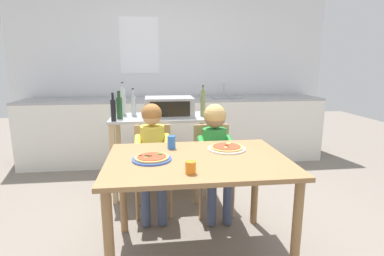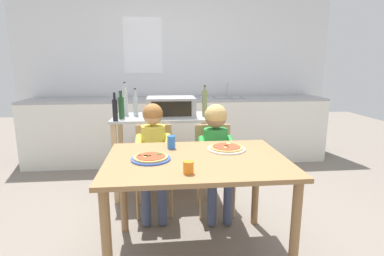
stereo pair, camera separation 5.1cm
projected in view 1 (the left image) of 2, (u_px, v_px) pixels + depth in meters
name	position (u px, v px, depth m)	size (l,w,h in m)	color
ground_plane	(184.00, 195.00, 3.26)	(10.44, 10.44, 0.00)	slate
back_wall_tiled	(173.00, 66.00, 4.55)	(4.68, 0.13, 2.70)	silver
kitchen_counter	(175.00, 130.00, 4.34)	(4.21, 0.60, 1.11)	silver
kitchen_island_cart	(161.00, 142.00, 3.23)	(1.04, 0.55, 0.85)	#B7BABF
toaster_oven	(169.00, 107.00, 3.15)	(0.50, 0.36, 0.20)	#999BA0
bottle_squat_spirits	(113.00, 110.00, 2.87)	(0.05, 0.05, 0.27)	black
bottle_tall_green_wine	(203.00, 103.00, 3.12)	(0.05, 0.05, 0.33)	olive
bottle_clear_vinegar	(134.00, 105.00, 3.16)	(0.05, 0.05, 0.29)	#ADB7B2
bottle_slim_sauce	(123.00, 102.00, 3.18)	(0.06, 0.06, 0.35)	#ADB7B2
bottle_brown_beer	(119.00, 107.00, 3.00)	(0.06, 0.06, 0.28)	#1E4723
dining_table	(197.00, 172.00, 2.11)	(1.25, 0.90, 0.75)	olive
dining_chair_left	(153.00, 162.00, 2.85)	(0.36, 0.36, 0.81)	tan
dining_chair_right	(213.00, 161.00, 2.87)	(0.36, 0.36, 0.81)	tan
child_in_yellow_shirt	(153.00, 147.00, 2.69)	(0.32, 0.42, 1.03)	#424C6B
child_in_green_shirt	(216.00, 145.00, 2.71)	(0.32, 0.42, 1.02)	#424C6B
pizza_plate_blue_rimmed	(152.00, 158.00, 2.04)	(0.27, 0.27, 0.03)	#3356B7
pizza_plate_white	(227.00, 148.00, 2.29)	(0.29, 0.29, 0.03)	white
drinking_cup_blue	(171.00, 142.00, 2.31)	(0.06, 0.06, 0.10)	blue
drinking_cup_orange	(191.00, 167.00, 1.79)	(0.06, 0.06, 0.08)	orange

